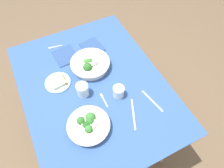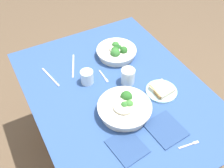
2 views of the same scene
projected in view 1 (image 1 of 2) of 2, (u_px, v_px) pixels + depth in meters
ground_plane at (99, 127)px, 2.00m from camera, size 6.00×6.00×0.00m
dining_table at (94, 94)px, 1.49m from camera, size 1.24×0.94×0.73m
broccoli_bowl_far at (89, 125)px, 1.20m from camera, size 0.25×0.25×0.09m
broccoli_bowl_near at (90, 65)px, 1.46m from camera, size 0.28×0.28×0.10m
bread_side_plate at (58, 82)px, 1.40m from camera, size 0.18×0.18×0.04m
water_glass_center at (119, 92)px, 1.32m from camera, size 0.07×0.07×0.08m
water_glass_side at (83, 90)px, 1.32m from camera, size 0.08×0.08×0.09m
fork_by_far_bowl at (104, 100)px, 1.33m from camera, size 0.11×0.01×0.00m
fork_by_near_bowl at (55, 47)px, 1.60m from camera, size 0.03×0.11×0.00m
table_knife_left at (152, 101)px, 1.33m from camera, size 0.19×0.05×0.00m
table_knife_right at (133, 114)px, 1.27m from camera, size 0.20×0.09×0.00m
napkin_folded_upper at (66, 56)px, 1.55m from camera, size 0.19×0.17×0.01m
napkin_folded_lower at (92, 47)px, 1.60m from camera, size 0.19×0.17×0.01m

